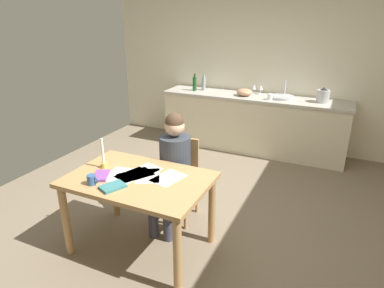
# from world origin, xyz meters

# --- Properties ---
(ground_plane) EXTENTS (5.20, 5.20, 0.04)m
(ground_plane) POSITION_xyz_m (0.00, 0.00, -0.02)
(ground_plane) COLOR #7A6B56
(wall_back) EXTENTS (5.20, 0.12, 2.60)m
(wall_back) POSITION_xyz_m (0.00, 2.60, 1.30)
(wall_back) COLOR silver
(wall_back) RESTS_ON ground
(kitchen_counter) EXTENTS (2.91, 0.64, 0.90)m
(kitchen_counter) POSITION_xyz_m (0.00, 2.24, 0.45)
(kitchen_counter) COLOR beige
(kitchen_counter) RESTS_ON ground
(dining_table) EXTENTS (1.25, 0.84, 0.74)m
(dining_table) POSITION_xyz_m (-0.26, -0.65, 0.63)
(dining_table) COLOR tan
(dining_table) RESTS_ON ground
(chair_at_table) EXTENTS (0.43, 0.43, 0.87)m
(chair_at_table) POSITION_xyz_m (-0.20, 0.01, 0.49)
(chair_at_table) COLOR tan
(chair_at_table) RESTS_ON ground
(person_seated) EXTENTS (0.34, 0.60, 1.19)m
(person_seated) POSITION_xyz_m (-0.19, -0.14, 0.68)
(person_seated) COLOR #333842
(person_seated) RESTS_ON ground
(coffee_mug) EXTENTS (0.11, 0.07, 0.09)m
(coffee_mug) POSITION_xyz_m (-0.55, -0.92, 0.79)
(coffee_mug) COLOR #33598C
(coffee_mug) RESTS_ON dining_table
(candlestick) EXTENTS (0.06, 0.06, 0.29)m
(candlestick) POSITION_xyz_m (-0.67, -0.61, 0.83)
(candlestick) COLOR gold
(candlestick) RESTS_ON dining_table
(book_magazine) EXTENTS (0.20, 0.24, 0.02)m
(book_magazine) POSITION_xyz_m (-0.57, -0.78, 0.76)
(book_magazine) COLOR #824396
(book_magazine) RESTS_ON dining_table
(book_cookery) EXTENTS (0.21, 0.24, 0.02)m
(book_cookery) POSITION_xyz_m (-0.35, -0.90, 0.76)
(book_cookery) COLOR #367378
(book_cookery) RESTS_ON dining_table
(paper_letter) EXTENTS (0.33, 0.36, 0.00)m
(paper_letter) POSITION_xyz_m (-0.32, -0.61, 0.75)
(paper_letter) COLOR white
(paper_letter) RESTS_ON dining_table
(paper_bill) EXTENTS (0.27, 0.34, 0.00)m
(paper_bill) POSITION_xyz_m (-0.02, -0.54, 0.75)
(paper_bill) COLOR white
(paper_bill) RESTS_ON dining_table
(paper_envelope) EXTENTS (0.33, 0.36, 0.00)m
(paper_envelope) POSITION_xyz_m (-0.20, -0.58, 0.75)
(paper_envelope) COLOR white
(paper_envelope) RESTS_ON dining_table
(paper_receipt) EXTENTS (0.29, 0.34, 0.00)m
(paper_receipt) POSITION_xyz_m (-0.29, -0.51, 0.75)
(paper_receipt) COLOR white
(paper_receipt) RESTS_ON dining_table
(paper_notice) EXTENTS (0.30, 0.35, 0.00)m
(paper_notice) POSITION_xyz_m (-0.33, -0.62, 0.75)
(paper_notice) COLOR white
(paper_notice) RESTS_ON dining_table
(paper_flyer) EXTENTS (0.26, 0.33, 0.00)m
(paper_flyer) POSITION_xyz_m (-0.44, -0.67, 0.75)
(paper_flyer) COLOR white
(paper_flyer) RESTS_ON dining_table
(sink_unit) EXTENTS (0.36, 0.36, 0.24)m
(sink_unit) POSITION_xyz_m (0.43, 2.24, 0.92)
(sink_unit) COLOR #B2B7BC
(sink_unit) RESTS_ON kitchen_counter
(bottle_oil) EXTENTS (0.07, 0.07, 0.28)m
(bottle_oil) POSITION_xyz_m (-1.00, 2.19, 1.02)
(bottle_oil) COLOR #194C23
(bottle_oil) RESTS_ON kitchen_counter
(bottle_vinegar) EXTENTS (0.06, 0.06, 0.27)m
(bottle_vinegar) POSITION_xyz_m (-0.88, 2.29, 1.02)
(bottle_vinegar) COLOR #8C999E
(bottle_vinegar) RESTS_ON kitchen_counter
(mixing_bowl) EXTENTS (0.24, 0.24, 0.11)m
(mixing_bowl) POSITION_xyz_m (-0.14, 2.18, 0.95)
(mixing_bowl) COLOR tan
(mixing_bowl) RESTS_ON kitchen_counter
(stovetop_kettle) EXTENTS (0.18, 0.18, 0.22)m
(stovetop_kettle) POSITION_xyz_m (1.00, 2.24, 1.00)
(stovetop_kettle) COLOR #B7BABF
(stovetop_kettle) RESTS_ON kitchen_counter
(wine_glass_near_sink) EXTENTS (0.07, 0.07, 0.15)m
(wine_glass_near_sink) POSITION_xyz_m (0.06, 2.39, 1.01)
(wine_glass_near_sink) COLOR silver
(wine_glass_near_sink) RESTS_ON kitchen_counter
(wine_glass_by_kettle) EXTENTS (0.07, 0.07, 0.15)m
(wine_glass_by_kettle) POSITION_xyz_m (-0.05, 2.39, 1.01)
(wine_glass_by_kettle) COLOR silver
(wine_glass_by_kettle) RESTS_ON kitchen_counter
(teacup_on_counter) EXTENTS (0.11, 0.08, 0.09)m
(teacup_on_counter) POSITION_xyz_m (0.28, 2.09, 0.94)
(teacup_on_counter) COLOR white
(teacup_on_counter) RESTS_ON kitchen_counter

